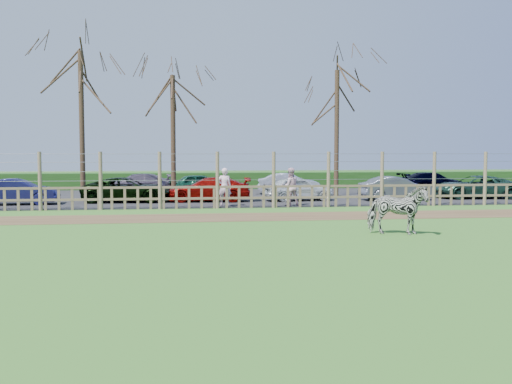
{
  "coord_description": "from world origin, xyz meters",
  "views": [
    {
      "loc": [
        -1.5,
        -16.99,
        2.48
      ],
      "look_at": [
        1.0,
        2.5,
        1.1
      ],
      "focal_mm": 40.0,
      "sensor_mm": 36.0,
      "label": 1
    }
  ],
  "objects": [
    {
      "name": "car_10",
      "position": [
        -0.48,
        15.64,
        0.64
      ],
      "size": [
        3.6,
        1.61,
        1.2
      ],
      "primitive_type": "imported",
      "rotation": [
        0.0,
        0.0,
        1.63
      ],
      "color": "#164B35",
      "rests_on": "asphalt"
    },
    {
      "name": "car_2",
      "position": [
        -4.24,
        11.38,
        0.64
      ],
      "size": [
        4.42,
        2.23,
        1.2
      ],
      "primitive_type": "imported",
      "rotation": [
        0.0,
        0.0,
        1.52
      ],
      "color": "black",
      "rests_on": "asphalt"
    },
    {
      "name": "ground",
      "position": [
        0.0,
        0.0,
        0.0
      ],
      "size": [
        120.0,
        120.0,
        0.0
      ],
      "primitive_type": "plane",
      "color": "#5E9731",
      "rests_on": "ground"
    },
    {
      "name": "visitor_a",
      "position": [
        0.36,
        8.69,
        0.9
      ],
      "size": [
        0.69,
        0.51,
        1.72
      ],
      "primitive_type": "imported",
      "rotation": [
        0.0,
        0.0,
        2.97
      ],
      "color": "silver",
      "rests_on": "asphalt"
    },
    {
      "name": "tree_left",
      "position": [
        -6.5,
        12.5,
        5.62
      ],
      "size": [
        4.8,
        4.8,
        7.88
      ],
      "color": "#3D2B1E",
      "rests_on": "ground"
    },
    {
      "name": "car_13",
      "position": [
        13.68,
        16.21,
        0.64
      ],
      "size": [
        4.2,
        1.85,
        1.2
      ],
      "primitive_type": "imported",
      "rotation": [
        0.0,
        0.0,
        1.61
      ],
      "color": "black",
      "rests_on": "asphalt"
    },
    {
      "name": "zebra",
      "position": [
        4.87,
        -0.65,
        0.75
      ],
      "size": [
        1.94,
        1.36,
        1.49
      ],
      "primitive_type": "imported",
      "rotation": [
        0.0,
        0.0,
        1.22
      ],
      "color": "gray",
      "rests_on": "ground"
    },
    {
      "name": "car_3",
      "position": [
        -0.24,
        11.18,
        0.64
      ],
      "size": [
        4.24,
        1.96,
        1.2
      ],
      "primitive_type": "imported",
      "rotation": [
        0.0,
        0.0,
        4.64
      ],
      "color": "#930C07",
      "rests_on": "asphalt"
    },
    {
      "name": "visitor_b",
      "position": [
        3.35,
        8.55,
        0.9
      ],
      "size": [
        0.91,
        0.75,
        1.72
      ],
      "primitive_type": "imported",
      "rotation": [
        0.0,
        0.0,
        3.27
      ],
      "color": "beige",
      "rests_on": "asphalt"
    },
    {
      "name": "car_4",
      "position": [
        4.25,
        11.08,
        0.64
      ],
      "size": [
        3.67,
        1.85,
        1.2
      ],
      "primitive_type": "imported",
      "rotation": [
        0.0,
        0.0,
        1.7
      ],
      "color": "silver",
      "rests_on": "asphalt"
    },
    {
      "name": "tree_right",
      "position": [
        7.0,
        14.0,
        5.24
      ],
      "size": [
        4.8,
        4.8,
        7.35
      ],
      "color": "#3D2B1E",
      "rests_on": "ground"
    },
    {
      "name": "car_1",
      "position": [
        -9.14,
        10.61,
        0.64
      ],
      "size": [
        3.7,
        1.46,
        1.2
      ],
      "primitive_type": "imported",
      "rotation": [
        0.0,
        0.0,
        1.62
      ],
      "color": "#1A1A53",
      "rests_on": "asphalt"
    },
    {
      "name": "crow",
      "position": [
        8.26,
        6.44,
        0.12
      ],
      "size": [
        0.29,
        0.22,
        0.24
      ],
      "color": "black",
      "rests_on": "ground"
    },
    {
      "name": "fence",
      "position": [
        0.0,
        8.0,
        0.8
      ],
      "size": [
        30.16,
        0.16,
        2.5
      ],
      "color": "brown",
      "rests_on": "ground"
    },
    {
      "name": "car_6",
      "position": [
        13.83,
        11.36,
        0.64
      ],
      "size": [
        4.45,
        2.31,
        1.2
      ],
      "primitive_type": "imported",
      "rotation": [
        0.0,
        0.0,
        4.64
      ],
      "color": "#1F4235",
      "rests_on": "asphalt"
    },
    {
      "name": "hedge",
      "position": [
        0.0,
        21.5,
        0.55
      ],
      "size": [
        46.0,
        2.0,
        1.1
      ],
      "primitive_type": "cube",
      "color": "#1E4716",
      "rests_on": "ground"
    },
    {
      "name": "asphalt",
      "position": [
        0.0,
        14.5,
        0.02
      ],
      "size": [
        44.0,
        13.0,
        0.04
      ],
      "primitive_type": "cube",
      "color": "#232326",
      "rests_on": "ground"
    },
    {
      "name": "car_5",
      "position": [
        9.23,
        10.75,
        0.64
      ],
      "size": [
        3.69,
        1.4,
        1.2
      ],
      "primitive_type": "imported",
      "rotation": [
        0.0,
        0.0,
        1.61
      ],
      "color": "#565C6A",
      "rests_on": "asphalt"
    },
    {
      "name": "tree_mid",
      "position": [
        -2.0,
        13.5,
        4.87
      ],
      "size": [
        4.8,
        4.8,
        6.83
      ],
      "color": "#3D2B1E",
      "rests_on": "ground"
    },
    {
      "name": "dirt_strip",
      "position": [
        0.0,
        4.5,
        0.01
      ],
      "size": [
        34.0,
        2.8,
        0.01
      ],
      "primitive_type": "cube",
      "color": "brown",
      "rests_on": "ground"
    },
    {
      "name": "car_11",
      "position": [
        4.62,
        15.65,
        0.64
      ],
      "size": [
        3.77,
        1.69,
        1.2
      ],
      "primitive_type": "imported",
      "rotation": [
        0.0,
        0.0,
        1.45
      ],
      "color": "#ABAFC6",
      "rests_on": "asphalt"
    },
    {
      "name": "car_9",
      "position": [
        -4.19,
        16.21,
        0.64
      ],
      "size": [
        4.25,
        1.98,
        1.2
      ],
      "primitive_type": "imported",
      "rotation": [
        0.0,
        0.0,
        4.79
      ],
      "color": "slate",
      "rests_on": "asphalt"
    }
  ]
}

